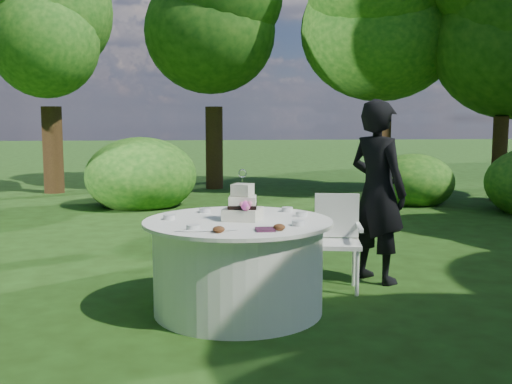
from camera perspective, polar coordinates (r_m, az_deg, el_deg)
The scene contains 9 objects.
ground at distance 5.12m, azimuth -1.70°, elevation -11.21°, with size 80.00×80.00×0.00m, color #1D360E.
napkins at distance 4.46m, azimuth 0.87°, elevation -3.59°, with size 0.14×0.14×0.02m, color #451D37.
feather_plume at distance 4.45m, azimuth -4.82°, elevation -3.67°, with size 0.48×0.07×0.01m, color white.
guest at distance 5.96m, azimuth 11.49°, elevation 0.04°, with size 0.65×0.43×1.78m, color black.
table at distance 5.01m, azimuth -1.72°, elevation -6.98°, with size 1.56×1.56×0.77m.
cake at distance 4.91m, azimuth -1.28°, elevation -1.37°, with size 0.37×0.37×0.42m.
chair at distance 5.69m, azimuth 7.73°, elevation -4.01°, with size 0.50×0.49×0.89m.
votives at distance 4.98m, azimuth -1.23°, elevation -2.34°, with size 1.22×0.94×0.04m.
petal_cups at distance 4.42m, azimuth -0.64°, elevation -3.47°, with size 0.54×0.13×0.05m.
Camera 1 is at (-0.37, -4.85, 1.60)m, focal length 42.00 mm.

